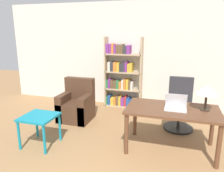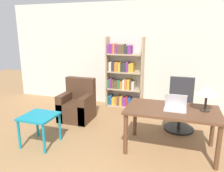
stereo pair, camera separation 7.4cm
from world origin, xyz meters
name	(u,v)px [view 1 (the left image)]	position (x,y,z in m)	size (l,w,h in m)	color
wall_back	(148,56)	(0.00, 4.53, 1.35)	(8.00, 0.06, 2.70)	silver
desk	(172,114)	(0.71, 2.45, 0.64)	(1.49, 0.83, 0.74)	brown
laptop	(176,106)	(0.76, 2.44, 0.79)	(0.34, 0.26, 0.25)	silver
table_lamp	(207,90)	(1.21, 2.53, 1.07)	(0.36, 0.36, 0.42)	#2D2319
office_chair	(179,107)	(0.84, 3.40, 0.45)	(0.60, 0.60, 1.06)	black
side_table_blue	(39,121)	(-1.49, 1.92, 0.46)	(0.56, 0.56, 0.55)	teal
armchair	(76,106)	(-1.39, 3.16, 0.31)	(0.69, 0.64, 0.93)	#472D1E
bookshelf	(121,77)	(-0.66, 4.34, 0.80)	(0.97, 0.28, 1.83)	tan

